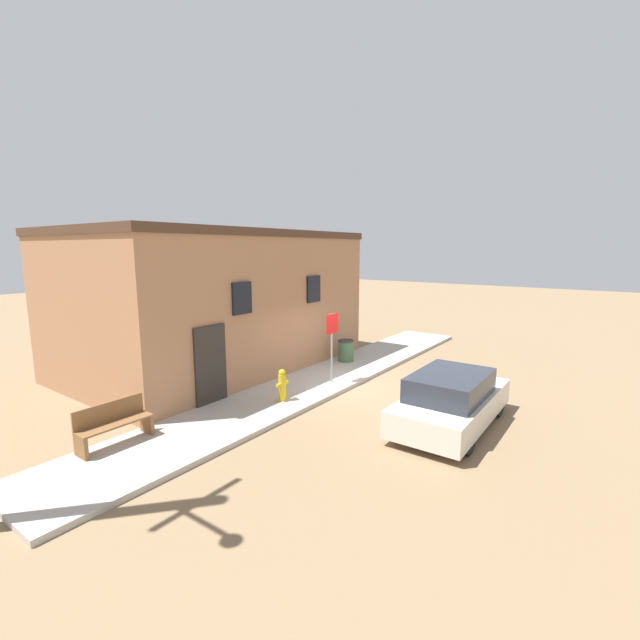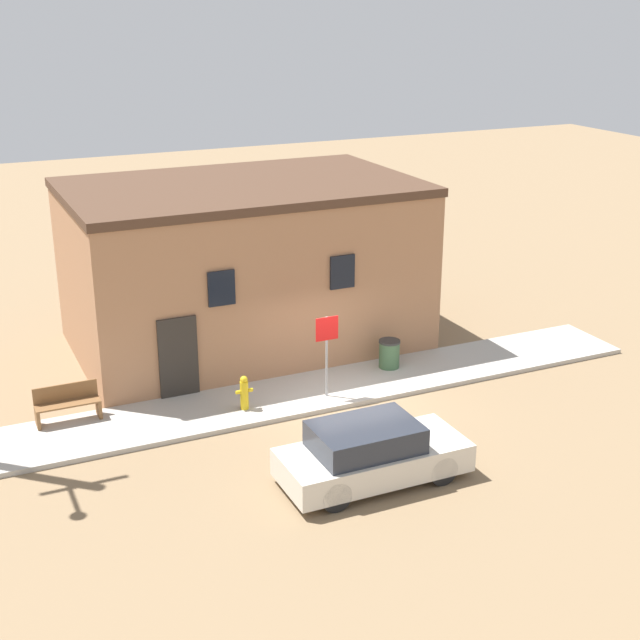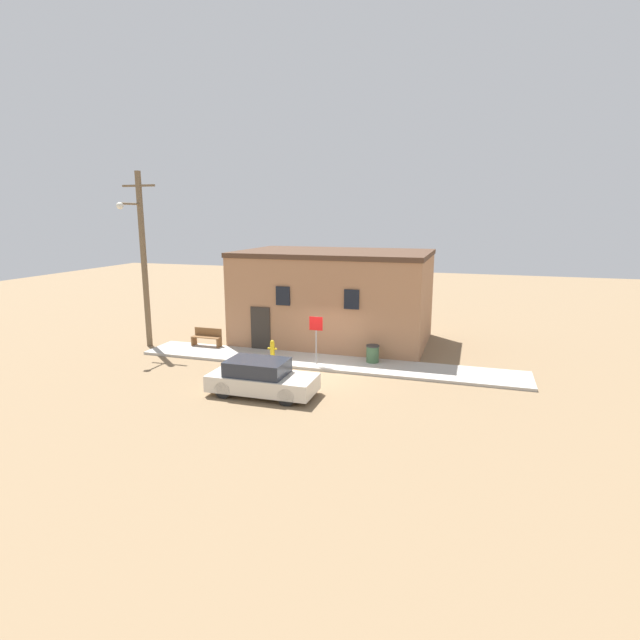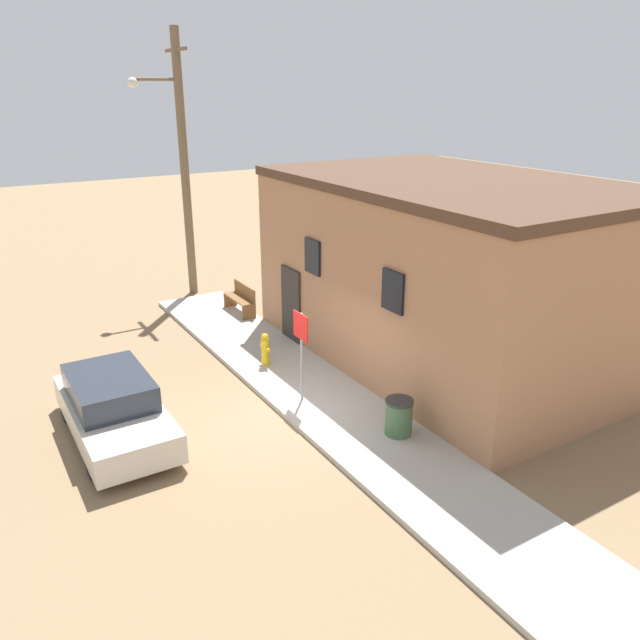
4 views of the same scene
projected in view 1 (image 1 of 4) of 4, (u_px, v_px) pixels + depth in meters
The scene contains 8 objects.
ground_plane at pixel (355, 387), 13.01m from camera, with size 80.00×80.00×0.00m, color #846B4C.
sidewalk at pixel (324, 379), 13.65m from camera, with size 17.50×2.28×0.12m.
brick_building at pixel (216, 300), 15.08m from camera, with size 9.66×6.16×4.77m.
fire_hydrant at pixel (282, 385), 11.47m from camera, with size 0.43×0.21×0.87m.
stop_sign at pixel (332, 335), 12.93m from camera, with size 0.60×0.06×2.11m.
bench at pixel (114, 424), 8.91m from camera, with size 1.50×0.44×0.89m.
trash_bin at pixel (346, 350), 15.53m from camera, with size 0.58×0.58×0.78m.
parked_car at pixel (451, 400), 10.09m from camera, with size 3.98×1.70×1.33m.
Camera 1 is at (-10.74, -6.46, 4.18)m, focal length 24.00 mm.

